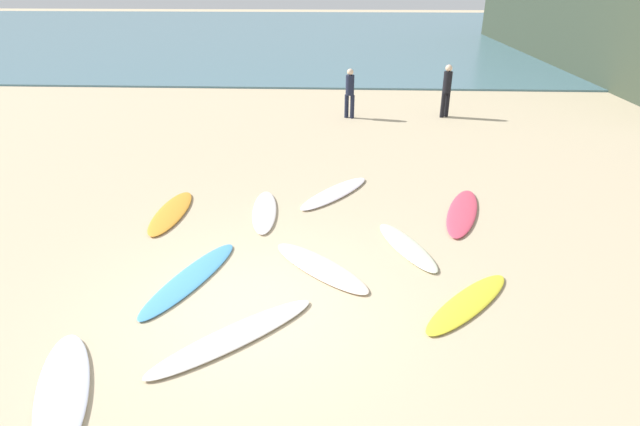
# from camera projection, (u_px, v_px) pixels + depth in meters

# --- Properties ---
(ground_plane) EXTENTS (120.00, 120.00, 0.00)m
(ground_plane) POSITION_uv_depth(u_px,v_px,m) (252.00, 307.00, 7.59)
(ground_plane) COLOR #C6B28E
(ocean_water) EXTENTS (120.00, 40.00, 0.08)m
(ocean_water) POSITION_uv_depth(u_px,v_px,m) (328.00, 33.00, 39.16)
(ocean_water) COLOR slate
(ocean_water) RESTS_ON ground_plane
(surfboard_0) EXTENTS (1.39, 2.21, 0.09)m
(surfboard_0) POSITION_uv_depth(u_px,v_px,m) (63.00, 390.00, 6.04)
(surfboard_0) COLOR silver
(surfboard_0) RESTS_ON ground_plane
(surfboard_1) EXTENTS (1.20, 1.94, 0.08)m
(surfboard_1) POSITION_uv_depth(u_px,v_px,m) (407.00, 246.00, 9.16)
(surfboard_1) COLOR #E9EFCC
(surfboard_1) RESTS_ON ground_plane
(surfboard_2) EXTENTS (0.70, 2.09, 0.07)m
(surfboard_2) POSITION_uv_depth(u_px,v_px,m) (264.00, 211.00, 10.50)
(surfboard_2) COLOR white
(surfboard_2) RESTS_ON ground_plane
(surfboard_3) EXTENTS (0.64, 2.12, 0.07)m
(surfboard_3) POSITION_uv_depth(u_px,v_px,m) (171.00, 213.00, 10.45)
(surfboard_3) COLOR orange
(surfboard_3) RESTS_ON ground_plane
(surfboard_4) EXTENTS (2.25, 2.09, 0.07)m
(surfboard_4) POSITION_uv_depth(u_px,v_px,m) (234.00, 336.00, 6.93)
(surfboard_4) COLOR silver
(surfboard_4) RESTS_ON ground_plane
(surfboard_5) EXTENTS (1.78, 1.90, 0.06)m
(surfboard_5) POSITION_uv_depth(u_px,v_px,m) (468.00, 303.00, 7.64)
(surfboard_5) COLOR yellow
(surfboard_5) RESTS_ON ground_plane
(surfboard_6) EXTENTS (1.34, 2.47, 0.06)m
(surfboard_6) POSITION_uv_depth(u_px,v_px,m) (190.00, 278.00, 8.24)
(surfboard_6) COLOR #4899D1
(surfboard_6) RESTS_ON ground_plane
(surfboard_7) EXTENTS (1.27, 2.46, 0.08)m
(surfboard_7) POSITION_uv_depth(u_px,v_px,m) (462.00, 212.00, 10.45)
(surfboard_7) COLOR #E2465F
(surfboard_7) RESTS_ON ground_plane
(surfboard_8) EXTENTS (1.77, 2.18, 0.07)m
(surfboard_8) POSITION_uv_depth(u_px,v_px,m) (335.00, 193.00, 11.35)
(surfboard_8) COLOR white
(surfboard_8) RESTS_ON ground_plane
(surfboard_9) EXTENTS (1.94, 1.92, 0.07)m
(surfboard_9) POSITION_uv_depth(u_px,v_px,m) (320.00, 267.00, 8.54)
(surfboard_9) COLOR #F6DCC5
(surfboard_9) RESTS_ON ground_plane
(beachgoer_near) EXTENTS (0.36, 0.36, 1.62)m
(beachgoer_near) POSITION_uv_depth(u_px,v_px,m) (350.00, 91.00, 16.79)
(beachgoer_near) COLOR #191E33
(beachgoer_near) RESTS_ON ground_plane
(beachgoer_mid) EXTENTS (0.39, 0.39, 1.73)m
(beachgoer_mid) POSITION_uv_depth(u_px,v_px,m) (447.00, 88.00, 16.86)
(beachgoer_mid) COLOR black
(beachgoer_mid) RESTS_ON ground_plane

